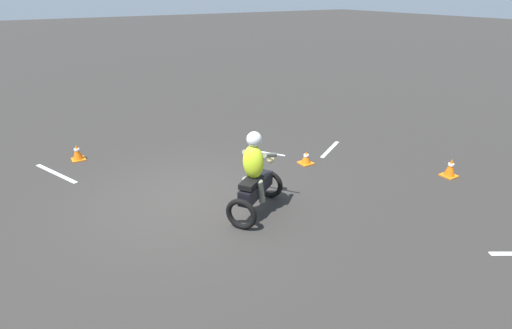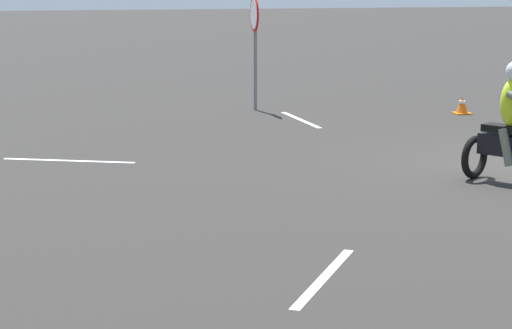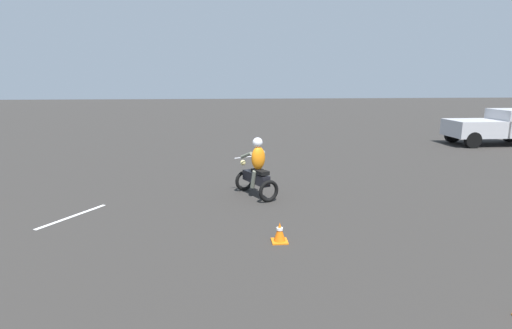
% 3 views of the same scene
% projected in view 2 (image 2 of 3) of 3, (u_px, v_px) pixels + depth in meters
% --- Properties ---
extents(stop_sign, '(0.70, 0.08, 2.30)m').
position_uv_depth(stop_sign, '(255.00, 30.00, 20.16)').
color(stop_sign, slate).
rests_on(stop_sign, ground).
extents(traffic_cone_far_left, '(0.32, 0.32, 0.36)m').
position_uv_depth(traffic_cone_far_left, '(462.00, 105.00, 19.88)').
color(traffic_cone_far_left, orange).
rests_on(traffic_cone_far_left, ground).
extents(lane_stripe_e, '(2.15, 0.25, 0.01)m').
position_uv_depth(lane_stripe_e, '(301.00, 120.00, 19.12)').
color(lane_stripe_e, silver).
rests_on(lane_stripe_e, ground).
extents(lane_stripe_n, '(0.86, 1.95, 0.01)m').
position_uv_depth(lane_stripe_n, '(69.00, 161.00, 15.02)').
color(lane_stripe_n, silver).
rests_on(lane_stripe_n, ground).
extents(lane_stripe_nw, '(1.71, 1.10, 0.01)m').
position_uv_depth(lane_stripe_nw, '(324.00, 277.00, 9.32)').
color(lane_stripe_nw, silver).
rests_on(lane_stripe_nw, ground).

